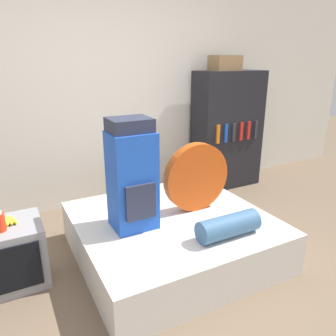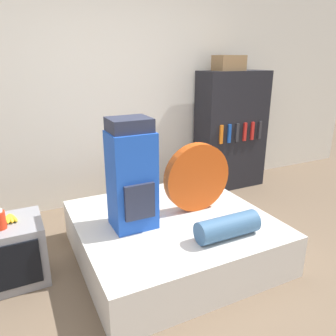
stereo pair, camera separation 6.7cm
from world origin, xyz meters
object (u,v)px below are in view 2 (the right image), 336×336
backpack (132,176)px  cardboard_box (229,63)px  television (8,252)px  bookshelf (231,131)px  sleeping_roll (228,227)px  tent_bag (197,177)px

backpack → cardboard_box: (1.69, 1.12, 0.81)m
television → bookshelf: bookshelf is taller
sleeping_roll → tent_bag: bearing=85.6°
backpack → television: backpack is taller
backpack → tent_bag: size_ratio=1.44×
sleeping_roll → bookshelf: bookshelf is taller
tent_bag → cardboard_box: cardboard_box is taller
sleeping_roll → bookshelf: (1.22, 1.63, 0.31)m
bookshelf → sleeping_roll: bearing=-126.8°
television → backpack: bearing=-13.3°
tent_bag → cardboard_box: 1.79m
tent_bag → bookshelf: (1.18, 1.10, 0.09)m
backpack → cardboard_box: cardboard_box is taller
television → bookshelf: (2.73, 0.91, 0.51)m
tent_bag → television: bearing=173.1°
bookshelf → television: bearing=-161.5°
sleeping_roll → bookshelf: 2.06m
cardboard_box → backpack: bearing=-146.4°
backpack → bookshelf: size_ratio=0.58×
television → bookshelf: size_ratio=0.36×
bookshelf → cardboard_box: bearing=-172.4°
tent_bag → backpack: bearing=-176.9°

